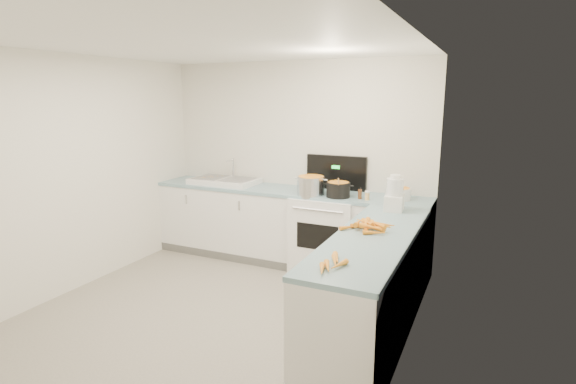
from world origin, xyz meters
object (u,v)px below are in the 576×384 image
at_px(black_pot, 338,191).
at_px(food_processor, 395,195).
at_px(sink, 225,181).
at_px(spice_jar, 367,196).
at_px(stove, 327,231).
at_px(extract_bottle, 360,194).
at_px(steel_pot, 311,186).
at_px(mixing_bowl, 398,194).

distance_m(black_pot, food_processor, 0.80).
bearing_deg(sink, spice_jar, -4.43).
distance_m(stove, sink, 1.54).
bearing_deg(sink, extract_bottle, -3.93).
xyz_separation_m(stove, extract_bottle, (0.42, -0.11, 0.52)).
relative_size(stove, black_pot, 5.07).
relative_size(steel_pot, extract_bottle, 2.95).
bearing_deg(food_processor, steel_pot, 161.80).
height_order(stove, extract_bottle, stove).
xyz_separation_m(stove, spice_jar, (0.51, -0.14, 0.51)).
distance_m(sink, steel_pot, 1.30).
bearing_deg(extract_bottle, steel_pot, -177.17).
bearing_deg(stove, extract_bottle, -15.09).
bearing_deg(extract_bottle, food_processor, -38.91).
distance_m(sink, food_processor, 2.38).
distance_m(black_pot, mixing_bowl, 0.66).
bearing_deg(mixing_bowl, stove, -176.88).
distance_m(steel_pot, food_processor, 1.09).
distance_m(stove, food_processor, 1.18).
relative_size(steel_pot, mixing_bowl, 1.15).
height_order(stove, mixing_bowl, stove).
height_order(mixing_bowl, spice_jar, mixing_bowl).
height_order(sink, spice_jar, sink).
relative_size(sink, extract_bottle, 7.80).
height_order(steel_pot, spice_jar, steel_pot).
bearing_deg(mixing_bowl, spice_jar, -149.04).
height_order(sink, steel_pot, sink).
relative_size(steel_pot, food_processor, 0.89).
bearing_deg(steel_pot, spice_jar, 0.45).
distance_m(black_pot, spice_jar, 0.34).
distance_m(stove, spice_jar, 0.73).
height_order(steel_pot, black_pot, steel_pot).
relative_size(mixing_bowl, spice_jar, 3.27).
bearing_deg(mixing_bowl, food_processor, -82.70).
height_order(steel_pot, mixing_bowl, steel_pot).
xyz_separation_m(stove, black_pot, (0.17, -0.13, 0.54)).
height_order(mixing_bowl, extract_bottle, mixing_bowl).
bearing_deg(black_pot, spice_jar, -1.59).
bearing_deg(black_pot, food_processor, -26.68).
relative_size(stove, mixing_bowl, 4.81).
xyz_separation_m(sink, black_pot, (1.62, -0.14, 0.04)).
height_order(sink, food_processor, food_processor).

